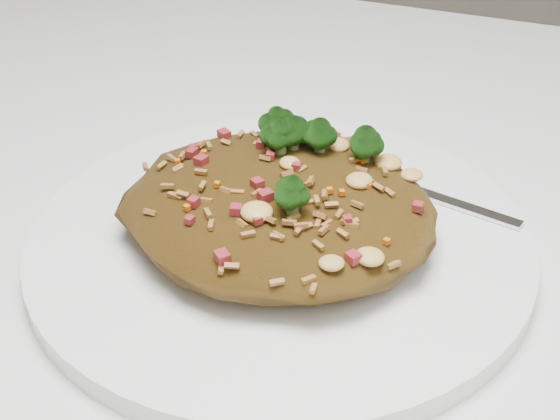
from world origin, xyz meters
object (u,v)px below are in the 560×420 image
Objects in this scene: plate at (280,240)px; fried_rice at (281,194)px; fork at (411,189)px; dining_table at (237,293)px.

plate is 0.03m from fried_rice.
plate is 0.09m from fork.
fork reaches higher than dining_table.
fried_rice reaches higher than plate.
fried_rice is at bearing -118.37° from fork.
fried_rice is (0.00, 0.00, 0.03)m from plate.
plate reaches higher than dining_table.
fork reaches higher than plate.
dining_table is 7.43× the size of fork.
fork is at bearing 49.11° from fried_rice.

